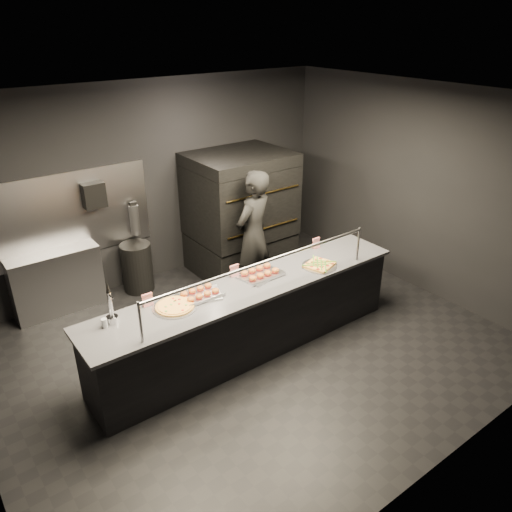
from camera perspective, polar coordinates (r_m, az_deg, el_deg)
name	(u,v)px	position (r m, az deg, el deg)	size (l,w,h in m)	color
room	(245,239)	(5.64, -1.28, 1.97)	(6.04, 6.00, 3.00)	black
service_counter	(250,317)	(6.11, -0.74, -7.00)	(4.10, 0.78, 1.37)	black
pizza_oven	(240,212)	(7.89, -1.83, 5.00)	(1.50, 1.23, 1.91)	black
prep_shelf	(57,282)	(7.42, -21.76, -2.79)	(1.20, 0.35, 0.90)	#99999E
towel_dispenser	(94,195)	(7.23, -18.08, 6.63)	(0.30, 0.20, 0.35)	black
fire_extinguisher	(134,219)	(7.58, -13.72, 4.10)	(0.14, 0.14, 0.51)	#B2B2B7
beer_tap	(111,311)	(5.33, -16.22, -6.04)	(0.12, 0.18, 0.48)	silver
round_pizza	(175,306)	(5.49, -9.26, -5.71)	(0.49, 0.49, 0.03)	silver
slider_tray_a	(200,293)	(5.67, -6.44, -4.27)	(0.55, 0.48, 0.07)	silver
slider_tray_b	(260,273)	(6.06, 0.47, -1.94)	(0.57, 0.47, 0.08)	silver
square_pizza	(319,265)	(6.33, 7.25, -1.03)	(0.44, 0.44, 0.05)	silver
condiment_jar	(107,322)	(5.32, -16.63, -7.27)	(0.15, 0.06, 0.10)	silver
tent_cards	(239,269)	(6.06, -1.97, -1.48)	(2.61, 0.04, 0.15)	white
trash_bin	(137,267)	(7.67, -13.41, -1.26)	(0.45, 0.45, 0.75)	black
worker	(253,235)	(7.09, -0.30, 2.36)	(0.69, 0.46, 1.90)	black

